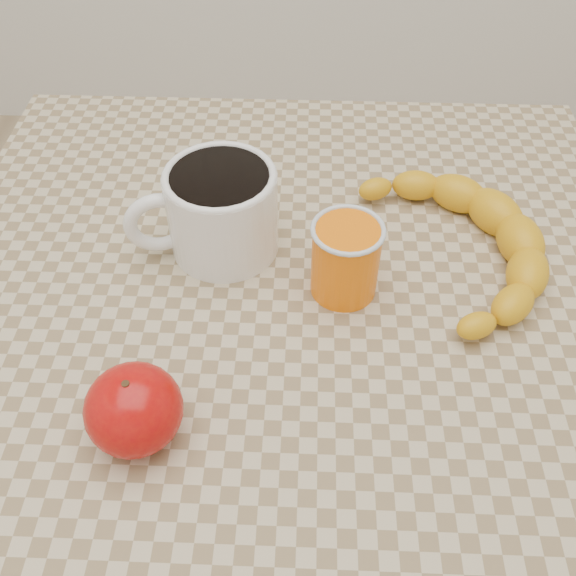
{
  "coord_description": "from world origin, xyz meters",
  "views": [
    {
      "loc": [
        0.02,
        -0.45,
        1.27
      ],
      "look_at": [
        0.0,
        0.0,
        0.77
      ],
      "focal_mm": 40.0,
      "sensor_mm": 36.0,
      "label": 1
    }
  ],
  "objects_px": {
    "apple": "(134,409)",
    "banana": "(462,241)",
    "table": "(288,349)",
    "orange_juice_glass": "(346,258)",
    "coffee_mug": "(219,209)"
  },
  "relations": [
    {
      "from": "coffee_mug",
      "to": "orange_juice_glass",
      "type": "height_order",
      "value": "coffee_mug"
    },
    {
      "from": "table",
      "to": "coffee_mug",
      "type": "relative_size",
      "value": 4.38
    },
    {
      "from": "apple",
      "to": "banana",
      "type": "bearing_deg",
      "value": 36.86
    },
    {
      "from": "apple",
      "to": "table",
      "type": "bearing_deg",
      "value": 52.41
    },
    {
      "from": "apple",
      "to": "banana",
      "type": "height_order",
      "value": "apple"
    },
    {
      "from": "orange_juice_glass",
      "to": "banana",
      "type": "distance_m",
      "value": 0.14
    },
    {
      "from": "table",
      "to": "apple",
      "type": "distance_m",
      "value": 0.24
    },
    {
      "from": "coffee_mug",
      "to": "orange_juice_glass",
      "type": "bearing_deg",
      "value": -24.0
    },
    {
      "from": "coffee_mug",
      "to": "apple",
      "type": "bearing_deg",
      "value": -100.96
    },
    {
      "from": "table",
      "to": "apple",
      "type": "height_order",
      "value": "apple"
    },
    {
      "from": "coffee_mug",
      "to": "apple",
      "type": "distance_m",
      "value": 0.25
    },
    {
      "from": "orange_juice_glass",
      "to": "apple",
      "type": "distance_m",
      "value": 0.26
    },
    {
      "from": "orange_juice_glass",
      "to": "banana",
      "type": "bearing_deg",
      "value": 22.09
    },
    {
      "from": "orange_juice_glass",
      "to": "apple",
      "type": "xyz_separation_m",
      "value": [
        -0.19,
        -0.18,
        -0.01
      ]
    },
    {
      "from": "table",
      "to": "apple",
      "type": "bearing_deg",
      "value": -127.59
    }
  ]
}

